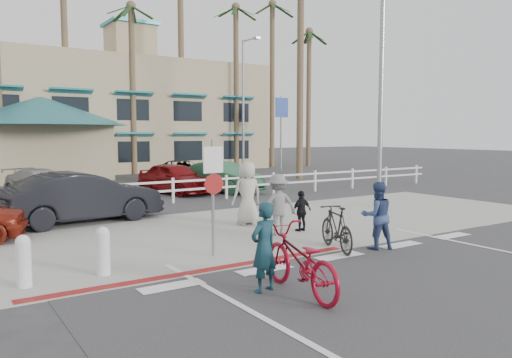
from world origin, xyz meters
TOP-DOWN VIEW (x-y plane):
  - ground at (0.00, 0.00)m, footprint 140.00×140.00m
  - bike_path at (0.00, -2.00)m, footprint 12.00×16.00m
  - sidewalk_plaza at (0.00, 4.50)m, footprint 22.00×7.00m
  - cross_street at (0.00, 8.50)m, footprint 40.00×5.00m
  - parking_lot at (0.00, 18.00)m, footprint 50.00×16.00m
  - curb_red at (-3.00, 1.20)m, footprint 7.00×0.25m
  - rail_fence at (0.50, 10.50)m, footprint 29.40×0.16m
  - building at (2.00, 31.00)m, footprint 28.00×16.00m
  - sign_post at (-2.30, 2.20)m, footprint 0.50×0.10m
  - bollard_0 at (-4.80, 2.00)m, footprint 0.26×0.26m
  - bollard_1 at (-6.20, 2.00)m, footprint 0.26×0.26m
  - streetlight_0 at (6.50, 5.50)m, footprint 0.60×2.00m
  - streetlight_1 at (12.00, 24.00)m, footprint 0.60×2.00m
  - info_sign at (14.00, 22.00)m, footprint 1.20×0.16m
  - palm_4 at (0.00, 26.00)m, footprint 4.00×4.00m
  - palm_5 at (4.00, 25.00)m, footprint 4.00×4.00m
  - palm_6 at (8.00, 26.00)m, footprint 4.00×4.00m
  - palm_7 at (12.00, 25.00)m, footprint 4.00×4.00m
  - palm_8 at (16.00, 26.00)m, footprint 4.00×4.00m
  - palm_9 at (19.00, 25.00)m, footprint 4.00×4.00m
  - palm_11 at (11.00, 16.00)m, footprint 4.00×4.00m
  - bike_red at (-2.36, -0.97)m, footprint 1.01×2.29m
  - rider_red at (-2.78, -0.52)m, footprint 0.64×0.49m
  - bike_black at (0.34, 1.07)m, footprint 1.06×1.84m
  - rider_black at (1.25, 0.67)m, footprint 0.95×0.85m
  - pedestrian_a at (0.23, 3.25)m, footprint 1.18×0.85m
  - pedestrian_child at (1.08, 3.31)m, footprint 0.69×0.33m
  - pedestrian_b at (0.38, 5.03)m, footprint 0.97×0.67m
  - car_white_sedan at (-3.67, 8.06)m, footprint 4.92×2.28m
  - lot_car_1 at (-3.58, 15.10)m, footprint 2.94×4.52m
  - lot_car_2 at (1.79, 13.41)m, footprint 2.53×4.40m
  - lot_car_3 at (3.89, 12.78)m, footprint 2.55×4.47m
  - lot_car_5 at (4.11, 17.76)m, footprint 2.80×4.76m

SIDE VIEW (x-z plane):
  - ground at x=0.00m, z-range 0.00..0.00m
  - parking_lot at x=0.00m, z-range 0.00..0.01m
  - bike_path at x=0.00m, z-range 0.00..0.01m
  - cross_street at x=0.00m, z-range 0.00..0.01m
  - sidewalk_plaza at x=0.00m, z-range 0.00..0.01m
  - curb_red at x=-3.00m, z-range 0.00..0.02m
  - bollard_0 at x=-4.80m, z-range 0.00..0.95m
  - bollard_1 at x=-6.20m, z-range 0.00..0.95m
  - rail_fence at x=0.50m, z-range 0.00..1.00m
  - bike_black at x=0.34m, z-range 0.00..1.07m
  - pedestrian_child at x=1.08m, z-range 0.00..1.15m
  - bike_red at x=-2.36m, z-range 0.00..1.17m
  - lot_car_1 at x=-3.58m, z-range 0.00..1.22m
  - lot_car_5 at x=4.11m, z-range 0.00..1.24m
  - lot_car_3 at x=3.89m, z-range 0.00..1.40m
  - lot_car_2 at x=1.79m, z-range 0.00..1.41m
  - car_white_sedan at x=-3.67m, z-range 0.00..1.56m
  - rider_red at x=-2.78m, z-range 0.00..1.56m
  - rider_black at x=1.25m, z-range 0.00..1.60m
  - pedestrian_a at x=0.23m, z-range 0.00..1.65m
  - pedestrian_b at x=0.38m, z-range 0.00..1.90m
  - sign_post at x=-2.30m, z-range 0.00..2.90m
  - info_sign at x=14.00m, z-range 0.00..5.60m
  - streetlight_0 at x=6.50m, z-range 0.00..9.00m
  - streetlight_1 at x=12.00m, z-range 0.00..9.50m
  - building at x=2.00m, z-range 0.00..11.30m
  - palm_5 at x=4.00m, z-range 0.00..13.00m
  - palm_9 at x=19.00m, z-range 0.00..13.00m
  - palm_7 at x=12.00m, z-range 0.00..14.00m
  - palm_11 at x=11.00m, z-range 0.00..14.00m
  - palm_4 at x=0.00m, z-range 0.00..15.00m
  - palm_8 at x=16.00m, z-range 0.00..15.00m
  - palm_6 at x=8.00m, z-range 0.00..17.00m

